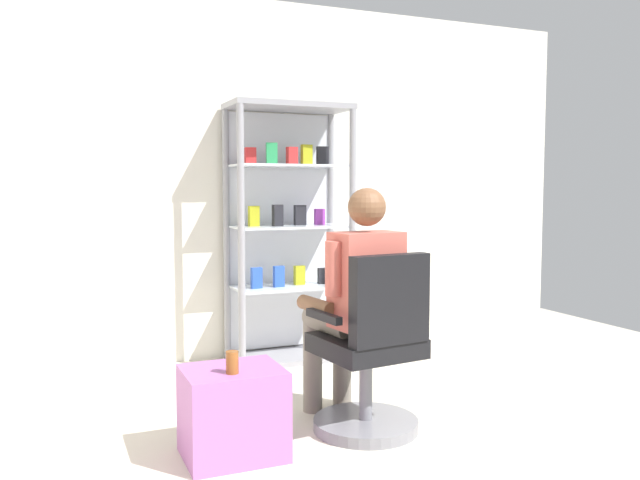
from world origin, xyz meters
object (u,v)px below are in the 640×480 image
at_px(tea_glass, 232,362).
at_px(display_cabinet_main, 286,230).
at_px(office_chair, 372,360).
at_px(seated_shopkeeper, 355,295).
at_px(storage_crate, 233,413).

bearing_deg(tea_glass, display_cabinet_main, 62.62).
height_order(office_chair, seated_shopkeeper, seated_shopkeeper).
bearing_deg(seated_shopkeeper, display_cabinet_main, 84.68).
distance_m(office_chair, storage_crate, 0.77).
distance_m(display_cabinet_main, tea_glass, 1.99).
height_order(display_cabinet_main, storage_crate, display_cabinet_main).
distance_m(seated_shopkeeper, tea_glass, 0.82).
bearing_deg(office_chair, storage_crate, -179.57).
relative_size(seated_shopkeeper, storage_crate, 2.76).
relative_size(display_cabinet_main, tea_glass, 18.13).
bearing_deg(office_chair, seated_shopkeeper, 97.13).
xyz_separation_m(seated_shopkeeper, tea_glass, (-0.75, -0.24, -0.23)).
bearing_deg(seated_shopkeeper, tea_glass, -162.03).
height_order(display_cabinet_main, office_chair, display_cabinet_main).
distance_m(office_chair, tea_glass, 0.78).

